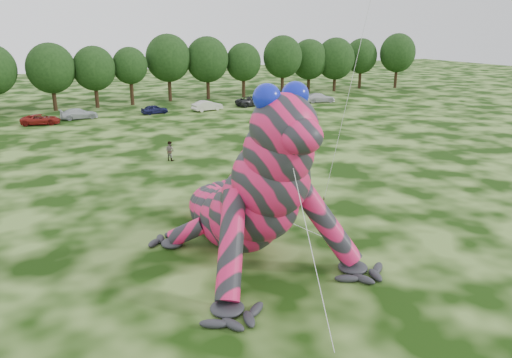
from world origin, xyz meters
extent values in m
plane|color=#16330A|center=(0.00, 0.00, 0.00)|extent=(240.00, 240.00, 0.00)
cylinder|color=silver|center=(4.35, 6.08, 9.72)|extent=(0.02, 0.02, 19.80)
cylinder|color=#382314|center=(3.51, 7.79, 0.12)|extent=(0.08, 0.08, 0.24)
imported|color=maroon|center=(-12.65, 46.38, 0.64)|extent=(4.96, 3.03, 1.28)
imported|color=silver|center=(-7.89, 48.35, 0.69)|extent=(4.85, 2.21, 1.38)
imported|color=#161943|center=(2.03, 47.93, 0.62)|extent=(3.80, 1.90, 1.24)
imported|color=silver|center=(9.48, 47.17, 0.73)|extent=(4.64, 2.29, 1.46)
imported|color=#28282A|center=(17.18, 48.44, 0.71)|extent=(5.34, 3.00, 1.41)
imported|color=silver|center=(28.35, 47.02, 0.73)|extent=(5.32, 2.99, 1.46)
imported|color=gray|center=(11.67, 31.25, 0.93)|extent=(1.16, 0.71, 1.85)
imported|color=gray|center=(-3.16, 22.92, 0.90)|extent=(1.05, 1.10, 1.79)
imported|color=gray|center=(3.87, 20.60, 0.90)|extent=(1.07, 1.76, 1.80)
camera|label=1|loc=(-15.20, -19.91, 11.81)|focal=35.00mm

